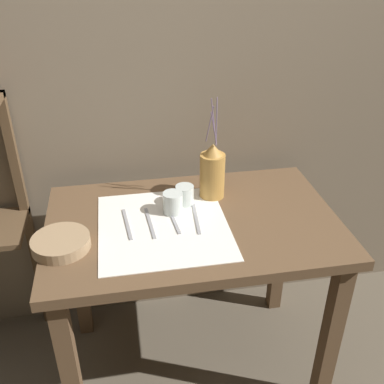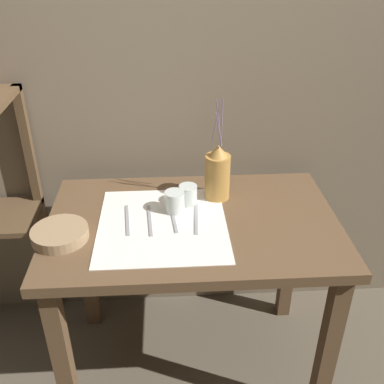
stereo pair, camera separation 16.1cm
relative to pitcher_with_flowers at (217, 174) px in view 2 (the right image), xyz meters
name	(u,v)px [view 2 (the right image)]	position (x,y,z in m)	size (l,w,h in m)	color
ground_plane	(193,361)	(-0.11, -0.16, -0.88)	(12.00, 12.00, 0.00)	brown
stone_wall_back	(186,73)	(-0.11, 0.29, 0.32)	(7.00, 0.06, 2.40)	#7A6B56
wooden_table	(193,246)	(-0.11, -0.16, -0.23)	(1.08, 0.69, 0.78)	brown
linen_cloth	(163,224)	(-0.22, -0.18, -0.11)	(0.47, 0.49, 0.00)	white
pitcher_with_flowers	(217,174)	(0.00, 0.00, 0.00)	(0.10, 0.10, 0.42)	#B7843D
wooden_bowl	(60,234)	(-0.57, -0.25, -0.09)	(0.20, 0.20, 0.04)	#9E7F5B
glass_tumbler_near	(175,202)	(-0.17, -0.10, -0.06)	(0.08, 0.08, 0.08)	silver
glass_tumbler_far	(188,195)	(-0.12, -0.05, -0.07)	(0.07, 0.07, 0.08)	silver
fork_inner	(127,220)	(-0.35, -0.15, -0.10)	(0.03, 0.20, 0.00)	#939399
fork_outer	(150,220)	(-0.27, -0.16, -0.10)	(0.03, 0.20, 0.00)	#939399
spoon_outer	(172,209)	(-0.18, -0.09, -0.10)	(0.04, 0.21, 0.02)	#939399
knife_center	(196,219)	(-0.09, -0.16, -0.10)	(0.03, 0.20, 0.00)	#939399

